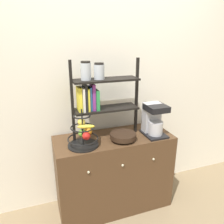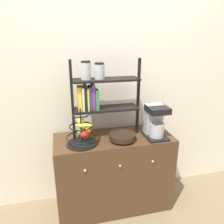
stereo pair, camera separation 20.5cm
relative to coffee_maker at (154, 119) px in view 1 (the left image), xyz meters
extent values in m
plane|color=#847051|center=(-0.40, -0.17, -0.97)|extent=(12.00, 12.00, 0.00)
cube|color=silver|center=(-0.40, 0.34, 0.33)|extent=(7.00, 0.05, 2.60)
cube|color=#4C331E|center=(-0.40, 0.06, -0.56)|extent=(1.16, 0.47, 0.81)
sphere|color=#B2AD8C|center=(-0.72, -0.18, -0.34)|extent=(0.02, 0.02, 0.02)
sphere|color=#B2AD8C|center=(-0.40, -0.18, -0.34)|extent=(0.02, 0.02, 0.02)
sphere|color=#B2AD8C|center=(-0.08, -0.18, -0.34)|extent=(0.02, 0.02, 0.02)
cube|color=black|center=(0.00, -0.02, -0.15)|extent=(0.20, 0.25, 0.02)
cube|color=#B7B7BC|center=(0.00, 0.04, 0.01)|extent=(0.17, 0.10, 0.30)
cylinder|color=#B7B7BC|center=(0.00, -0.05, -0.07)|extent=(0.14, 0.14, 0.13)
cube|color=black|center=(0.00, -0.04, 0.13)|extent=(0.19, 0.20, 0.06)
cylinder|color=black|center=(-0.72, -0.01, -0.15)|extent=(0.28, 0.28, 0.01)
cylinder|color=black|center=(-0.72, -0.01, 0.02)|extent=(0.01, 0.01, 0.34)
torus|color=black|center=(-0.72, -0.01, -0.09)|extent=(0.28, 0.28, 0.01)
torus|color=black|center=(-0.72, -0.01, 0.02)|extent=(0.21, 0.21, 0.01)
torus|color=black|center=(-0.72, -0.01, 0.13)|extent=(0.15, 0.15, 0.01)
sphere|color=red|center=(-0.70, -0.05, -0.05)|extent=(0.07, 0.07, 0.07)
sphere|color=#6BAD33|center=(-0.72, 0.03, -0.05)|extent=(0.07, 0.07, 0.07)
sphere|color=orange|center=(-0.66, 0.04, -0.05)|extent=(0.08, 0.08, 0.08)
ellipsoid|color=yellow|center=(-0.70, -0.06, 0.04)|extent=(0.15, 0.07, 0.04)
sphere|color=gold|center=(-0.72, 0.02, 0.06)|extent=(0.07, 0.07, 0.07)
cylinder|color=black|center=(-0.34, -0.03, -0.15)|extent=(0.14, 0.14, 0.02)
cylinder|color=black|center=(-0.34, -0.03, -0.11)|extent=(0.25, 0.25, 0.05)
cube|color=black|center=(-0.78, 0.11, 0.22)|extent=(0.02, 0.02, 0.75)
cube|color=black|center=(-0.14, 0.11, 0.22)|extent=(0.02, 0.02, 0.75)
cube|color=black|center=(-0.46, 0.11, 0.13)|extent=(0.61, 0.20, 0.02)
cube|color=black|center=(-0.46, 0.11, 0.41)|extent=(0.61, 0.20, 0.02)
cube|color=yellow|center=(-0.71, 0.11, 0.25)|extent=(0.03, 0.13, 0.22)
cube|color=white|center=(-0.68, 0.11, 0.24)|extent=(0.02, 0.16, 0.22)
cube|color=black|center=(-0.66, 0.11, 0.26)|extent=(0.02, 0.15, 0.25)
cube|color=yellow|center=(-0.64, 0.11, 0.24)|extent=(0.02, 0.15, 0.21)
cube|color=#2D599E|center=(-0.62, 0.11, 0.24)|extent=(0.02, 0.12, 0.22)
cube|color=#8C338C|center=(-0.59, 0.11, 0.26)|extent=(0.03, 0.13, 0.24)
cube|color=#2D8C47|center=(-0.56, 0.11, 0.23)|extent=(0.03, 0.15, 0.19)
cylinder|color=silver|center=(-0.64, 0.11, 0.49)|extent=(0.09, 0.09, 0.15)
cylinder|color=black|center=(-0.64, 0.11, 0.57)|extent=(0.08, 0.08, 0.02)
cylinder|color=silver|center=(-0.52, 0.11, 0.48)|extent=(0.09, 0.09, 0.13)
cylinder|color=black|center=(-0.52, 0.11, 0.55)|extent=(0.08, 0.08, 0.02)
camera|label=1|loc=(-1.07, -1.77, 0.77)|focal=35.00mm
camera|label=2|loc=(-0.87, -1.83, 0.77)|focal=35.00mm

